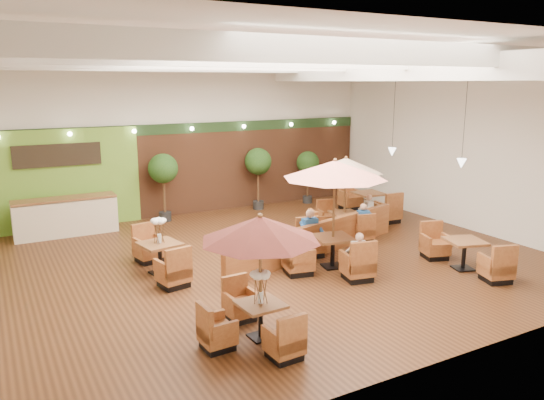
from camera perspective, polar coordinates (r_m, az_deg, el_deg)
room at (r=14.64m, az=-1.55°, el=8.68°), size 14.04×14.00×5.52m
service_counter at (r=17.45m, az=-21.30°, el=-1.68°), size 3.00×0.75×1.18m
booth_divider at (r=14.46m, az=4.94°, el=-4.22°), size 6.40×1.94×0.91m
table_0 at (r=9.45m, az=-1.54°, el=-5.40°), size 2.25×2.32×2.37m
table_1 at (r=13.15m, az=6.46°, el=1.03°), size 2.72×2.85×2.80m
table_2 at (r=16.27m, az=7.89°, el=2.03°), size 2.47×2.47×2.45m
table_3 at (r=13.34m, az=-11.96°, el=-5.70°), size 1.04×2.75×1.57m
table_4 at (r=14.22m, az=19.94°, el=-5.59°), size 1.09×2.74×0.97m
table_5 at (r=19.00m, az=10.31°, el=-0.47°), size 1.01×2.85×1.06m
topiary_0 at (r=18.08m, az=-11.62°, el=3.06°), size 0.99×0.99×2.30m
topiary_1 at (r=19.42m, az=-1.51°, el=3.91°), size 0.98×0.98×2.28m
topiary_2 at (r=20.52m, az=3.87°, el=3.82°), size 0.87×0.87×2.03m
diner_0 at (r=12.72m, az=9.26°, el=-5.41°), size 0.39×0.35×0.72m
diner_1 at (r=14.31m, az=4.20°, el=-3.08°), size 0.41×0.34×0.83m
diner_2 at (r=12.96m, az=2.86°, el=-4.93°), size 0.36×0.39×0.72m
diner_3 at (r=15.78m, az=9.72°, el=-1.91°), size 0.39×0.36×0.71m
diner_4 at (r=17.00m, az=10.21°, el=-0.88°), size 0.36×0.39×0.71m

